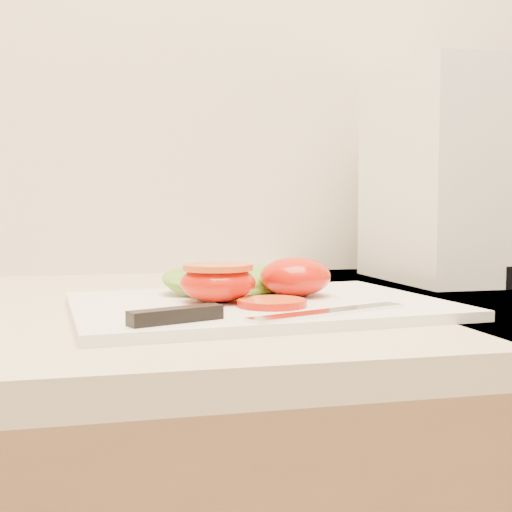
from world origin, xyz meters
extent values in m
cube|color=beige|center=(0.00, 1.98, 1.35)|extent=(4.00, 0.05, 2.70)
cube|color=beige|center=(0.00, 1.68, 0.92)|extent=(3.92, 0.65, 0.03)
cube|color=white|center=(0.02, 1.58, 0.94)|extent=(0.39, 0.30, 0.01)
ellipsoid|color=#C81100|center=(0.06, 1.61, 0.96)|extent=(0.08, 0.08, 0.04)
ellipsoid|color=#C81100|center=(-0.03, 1.58, 0.96)|extent=(0.08, 0.08, 0.04)
cylinder|color=red|center=(-0.03, 1.58, 0.98)|extent=(0.07, 0.07, 0.01)
cylinder|color=orange|center=(0.02, 1.54, 0.94)|extent=(0.06, 0.06, 0.01)
ellipsoid|color=#62A52B|center=(-0.01, 1.65, 0.95)|extent=(0.16, 0.13, 0.03)
ellipsoid|color=#62A52B|center=(0.04, 1.66, 0.95)|extent=(0.15, 0.15, 0.03)
cube|color=silver|center=(0.06, 1.48, 0.94)|extent=(0.16, 0.08, 0.00)
cube|color=black|center=(-0.08, 1.47, 0.95)|extent=(0.08, 0.05, 0.01)
cube|color=white|center=(0.37, 1.80, 1.08)|extent=(0.20, 0.25, 0.30)
camera|label=1|loc=(-0.13, 0.95, 1.03)|focal=45.00mm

